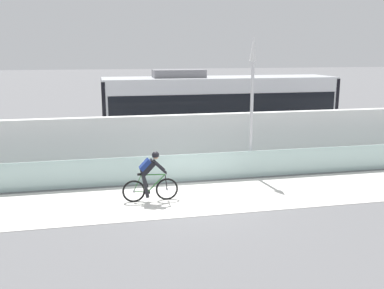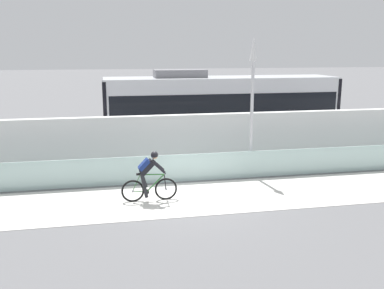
# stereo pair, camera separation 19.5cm
# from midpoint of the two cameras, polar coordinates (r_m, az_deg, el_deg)

# --- Properties ---
(ground_plane) EXTENTS (200.00, 200.00, 0.00)m
(ground_plane) POSITION_cam_midpoint_polar(r_m,az_deg,el_deg) (13.98, 0.07, -7.14)
(ground_plane) COLOR slate
(bike_path_deck) EXTENTS (32.00, 3.20, 0.01)m
(bike_path_deck) POSITION_cam_midpoint_polar(r_m,az_deg,el_deg) (13.98, 0.07, -7.12)
(bike_path_deck) COLOR silver
(bike_path_deck) RESTS_ON ground
(glass_parapet) EXTENTS (32.00, 0.05, 1.01)m
(glass_parapet) POSITION_cam_midpoint_polar(r_m,az_deg,el_deg) (15.56, -1.27, -3.15)
(glass_parapet) COLOR silver
(glass_parapet) RESTS_ON ground
(concrete_barrier_wall) EXTENTS (32.00, 0.36, 2.19)m
(concrete_barrier_wall) POSITION_cam_midpoint_polar(r_m,az_deg,el_deg) (17.15, -2.33, 0.32)
(concrete_barrier_wall) COLOR white
(concrete_barrier_wall) RESTS_ON ground
(tram_rail_near) EXTENTS (32.00, 0.08, 0.01)m
(tram_rail_near) POSITION_cam_midpoint_polar(r_m,az_deg,el_deg) (19.78, -3.43, -1.29)
(tram_rail_near) COLOR #595654
(tram_rail_near) RESTS_ON ground
(tram_rail_far) EXTENTS (32.00, 0.08, 0.01)m
(tram_rail_far) POSITION_cam_midpoint_polar(r_m,az_deg,el_deg) (21.17, -3.96, -0.39)
(tram_rail_far) COLOR #595654
(tram_rail_far) RESTS_ON ground
(tram) EXTENTS (11.06, 2.54, 3.81)m
(tram) POSITION_cam_midpoint_polar(r_m,az_deg,el_deg) (20.69, 4.09, 4.63)
(tram) COLOR silver
(tram) RESTS_ON ground
(cyclist_on_bike) EXTENTS (1.77, 0.58, 1.61)m
(cyclist_on_bike) POSITION_cam_midpoint_polar(r_m,az_deg,el_deg) (13.54, -5.34, -4.29)
(cyclist_on_bike) COLOR black
(cyclist_on_bike) RESTS_ON ground
(lamp_post_antenna) EXTENTS (0.28, 0.28, 5.20)m
(lamp_post_antenna) POSITION_cam_midpoint_polar(r_m,az_deg,el_deg) (16.05, 8.39, 7.32)
(lamp_post_antenna) COLOR gray
(lamp_post_antenna) RESTS_ON ground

